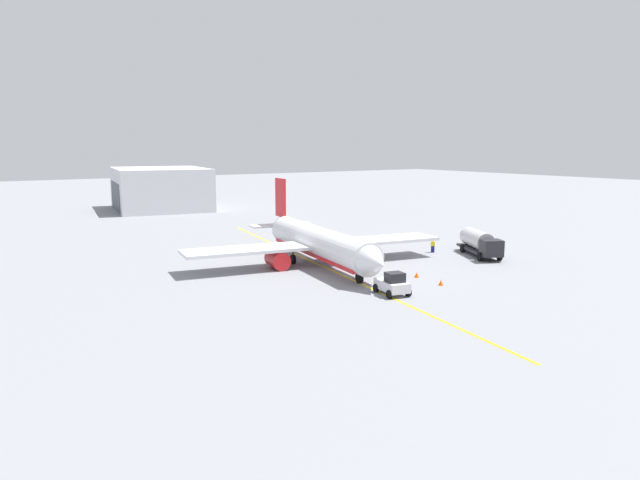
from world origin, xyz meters
The scene contains 9 objects.
ground_plane centered at (0.00, 0.00, 0.00)m, with size 400.00×400.00×0.00m, color gray.
airplane centered at (-0.52, 0.08, 2.56)m, with size 30.90×31.88×9.47m.
fuel_tanker centered at (6.19, 20.16, 1.71)m, with size 9.67×6.46×3.15m.
pushback_tug centered at (15.07, -1.72, 1.01)m, with size 3.90×2.87×2.20m.
refueling_worker centered at (1.12, 16.95, 0.82)m, with size 0.61×0.63×1.71m.
safety_cone_nose centered at (14.96, 4.70, 0.28)m, with size 0.50×0.50×0.56m, color #F2590F.
safety_cone_wingtip centered at (10.96, 5.12, 0.29)m, with size 0.52×0.52×0.58m, color #F2590F.
distant_hangar centered at (-69.90, 4.11, 4.48)m, with size 25.90×22.07×8.97m.
taxi_line_marking centered at (0.00, 0.00, 0.01)m, with size 68.93×0.30×0.01m, color yellow.
Camera 1 is at (56.05, -36.78, 13.92)m, focal length 32.82 mm.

